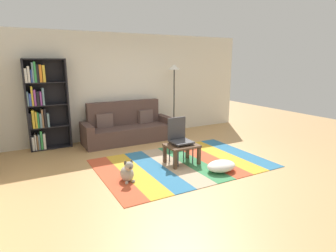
% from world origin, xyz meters
% --- Properties ---
extents(ground_plane, '(14.00, 14.00, 0.00)m').
position_xyz_m(ground_plane, '(0.00, 0.00, 0.00)').
color(ground_plane, tan).
extents(back_wall, '(6.80, 0.10, 2.70)m').
position_xyz_m(back_wall, '(0.00, 2.55, 1.35)').
color(back_wall, silver).
rests_on(back_wall, ground_plane).
extents(rug, '(3.28, 2.22, 0.01)m').
position_xyz_m(rug, '(-0.00, -0.06, 0.01)').
color(rug, '#C64C2D').
rests_on(rug, ground_plane).
extents(couch, '(2.26, 0.80, 1.00)m').
position_xyz_m(couch, '(-0.36, 2.02, 0.34)').
color(couch, '#4C3833').
rests_on(couch, ground_plane).
extents(bookshelf, '(0.90, 0.28, 2.06)m').
position_xyz_m(bookshelf, '(-2.27, 2.30, 1.02)').
color(bookshelf, black).
rests_on(bookshelf, ground_plane).
extents(coffee_table, '(0.62, 0.49, 0.38)m').
position_xyz_m(coffee_table, '(-0.01, -0.05, 0.32)').
color(coffee_table, '#513826').
rests_on(coffee_table, rug).
extents(pouf, '(0.57, 0.41, 0.20)m').
position_xyz_m(pouf, '(0.41, -0.76, 0.11)').
color(pouf, white).
rests_on(pouf, rug).
extents(dog, '(0.22, 0.35, 0.40)m').
position_xyz_m(dog, '(-1.27, -0.33, 0.16)').
color(dog, '#9E998E').
rests_on(dog, ground_plane).
extents(standing_lamp, '(0.32, 0.32, 1.92)m').
position_xyz_m(standing_lamp, '(1.04, 2.08, 1.60)').
color(standing_lamp, black).
rests_on(standing_lamp, ground_plane).
extents(tv_remote, '(0.06, 0.15, 0.02)m').
position_xyz_m(tv_remote, '(-0.10, -0.08, 0.40)').
color(tv_remote, black).
rests_on(tv_remote, coffee_table).
extents(folding_chair, '(0.40, 0.40, 0.90)m').
position_xyz_m(folding_chair, '(0.00, 0.09, 0.53)').
color(folding_chair, '#38383D').
rests_on(folding_chair, ground_plane).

